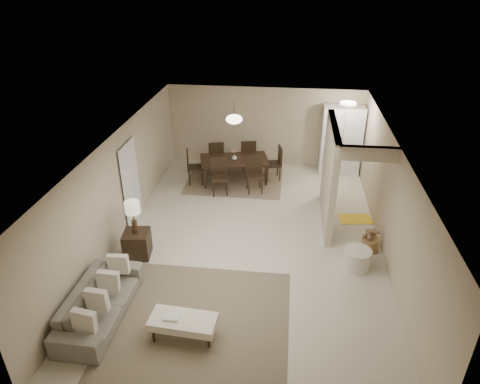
# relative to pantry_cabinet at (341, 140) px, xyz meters

# --- Properties ---
(floor) EXTENTS (9.00, 9.00, 0.00)m
(floor) POSITION_rel_pantry_cabinet_xyz_m (-2.35, -4.15, -1.05)
(floor) COLOR beige
(floor) RESTS_ON ground
(ceiling) EXTENTS (9.00, 9.00, 0.00)m
(ceiling) POSITION_rel_pantry_cabinet_xyz_m (-2.35, -4.15, 1.45)
(ceiling) COLOR white
(ceiling) RESTS_ON back_wall
(back_wall) EXTENTS (6.00, 0.00, 6.00)m
(back_wall) POSITION_rel_pantry_cabinet_xyz_m (-2.35, 0.35, 0.20)
(back_wall) COLOR #BBA88D
(back_wall) RESTS_ON floor
(left_wall) EXTENTS (0.00, 9.00, 9.00)m
(left_wall) POSITION_rel_pantry_cabinet_xyz_m (-5.35, -4.15, 0.20)
(left_wall) COLOR #BBA88D
(left_wall) RESTS_ON floor
(right_wall) EXTENTS (0.00, 9.00, 9.00)m
(right_wall) POSITION_rel_pantry_cabinet_xyz_m (0.65, -4.15, 0.20)
(right_wall) COLOR #BBA88D
(right_wall) RESTS_ON floor
(partition) EXTENTS (0.15, 2.50, 2.50)m
(partition) POSITION_rel_pantry_cabinet_xyz_m (-0.55, -2.90, 0.20)
(partition) COLOR #BBA88D
(partition) RESTS_ON floor
(doorway) EXTENTS (0.04, 0.90, 2.04)m
(doorway) POSITION_rel_pantry_cabinet_xyz_m (-5.32, -3.55, -0.03)
(doorway) COLOR black
(doorway) RESTS_ON floor
(pantry_cabinet) EXTENTS (1.20, 0.55, 2.10)m
(pantry_cabinet) POSITION_rel_pantry_cabinet_xyz_m (0.00, 0.00, 0.00)
(pantry_cabinet) COLOR white
(pantry_cabinet) RESTS_ON floor
(flush_light) EXTENTS (0.44, 0.44, 0.05)m
(flush_light) POSITION_rel_pantry_cabinet_xyz_m (-0.05, -0.95, 1.41)
(flush_light) COLOR white
(flush_light) RESTS_ON ceiling
(living_rug) EXTENTS (3.20, 3.20, 0.01)m
(living_rug) POSITION_rel_pantry_cabinet_xyz_m (-2.99, -6.84, -1.04)
(living_rug) COLOR brown
(living_rug) RESTS_ON floor
(sofa) EXTENTS (2.22, 0.90, 0.64)m
(sofa) POSITION_rel_pantry_cabinet_xyz_m (-4.80, -6.84, -0.73)
(sofa) COLOR slate
(sofa) RESTS_ON floor
(ottoman_bench) EXTENTS (1.17, 0.60, 0.41)m
(ottoman_bench) POSITION_rel_pantry_cabinet_xyz_m (-3.19, -7.14, -0.72)
(ottoman_bench) COLOR beige
(ottoman_bench) RESTS_ON living_rug
(side_table) EXTENTS (0.61, 0.61, 0.60)m
(side_table) POSITION_rel_pantry_cabinet_xyz_m (-4.75, -4.96, -0.75)
(side_table) COLOR black
(side_table) RESTS_ON floor
(table_lamp) EXTENTS (0.32, 0.32, 0.76)m
(table_lamp) POSITION_rel_pantry_cabinet_xyz_m (-4.75, -4.96, 0.11)
(table_lamp) COLOR #4C3420
(table_lamp) RESTS_ON side_table
(round_pouf) EXTENTS (0.58, 0.58, 0.45)m
(round_pouf) POSITION_rel_pantry_cabinet_xyz_m (-0.00, -4.84, -0.82)
(round_pouf) COLOR beige
(round_pouf) RESTS_ON floor
(wicker_basket) EXTENTS (0.48, 0.48, 0.33)m
(wicker_basket) POSITION_rel_pantry_cabinet_xyz_m (0.37, -4.15, -0.89)
(wicker_basket) COLOR olive
(wicker_basket) RESTS_ON floor
(dining_rug) EXTENTS (2.80, 2.10, 0.01)m
(dining_rug) POSITION_rel_pantry_cabinet_xyz_m (-3.12, -1.01, -1.04)
(dining_rug) COLOR #776149
(dining_rug) RESTS_ON floor
(dining_table) EXTENTS (2.16, 1.52, 0.69)m
(dining_table) POSITION_rel_pantry_cabinet_xyz_m (-3.12, -1.01, -0.70)
(dining_table) COLOR black
(dining_table) RESTS_ON dining_rug
(dining_chairs) EXTENTS (2.79, 2.27, 1.03)m
(dining_chairs) POSITION_rel_pantry_cabinet_xyz_m (-3.12, -1.01, -0.54)
(dining_chairs) COLOR black
(dining_chairs) RESTS_ON dining_rug
(vase) EXTENTS (0.17, 0.17, 0.15)m
(vase) POSITION_rel_pantry_cabinet_xyz_m (-3.12, -1.01, -0.28)
(vase) COLOR white
(vase) RESTS_ON dining_table
(yellow_mat) EXTENTS (0.87, 0.60, 0.01)m
(yellow_mat) POSITION_rel_pantry_cabinet_xyz_m (0.23, -2.82, -1.04)
(yellow_mat) COLOR yellow
(yellow_mat) RESTS_ON floor
(pendant_light) EXTENTS (0.46, 0.46, 0.71)m
(pendant_light) POSITION_rel_pantry_cabinet_xyz_m (-3.12, -1.01, 0.87)
(pendant_light) COLOR #4C3420
(pendant_light) RESTS_ON ceiling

